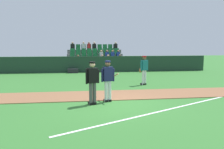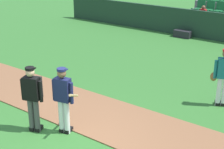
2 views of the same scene
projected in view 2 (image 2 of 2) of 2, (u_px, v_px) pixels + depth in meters
ground_plane at (63, 143)px, 8.34m from camera, size 80.00×80.00×0.00m
infield_dirt_path at (104, 117)px, 9.57m from camera, size 28.00×2.20×0.03m
batter_navy_jersey at (63, 98)px, 8.46m from camera, size 0.74×0.72×1.76m
umpire_home_plate at (33, 96)px, 8.54m from camera, size 0.56×0.41×1.76m
runner_teal_jersey at (223, 76)px, 9.92m from camera, size 0.64×0.42×1.76m
equipment_bag at (182, 34)px, 17.62m from camera, size 0.90×0.36×0.36m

